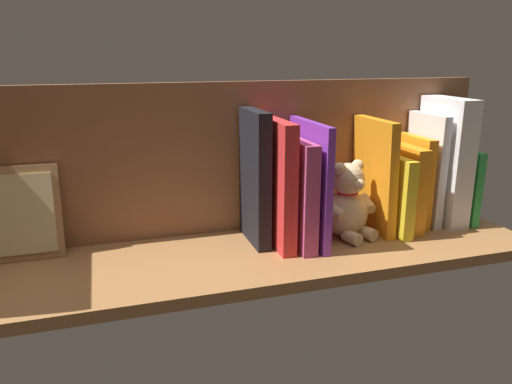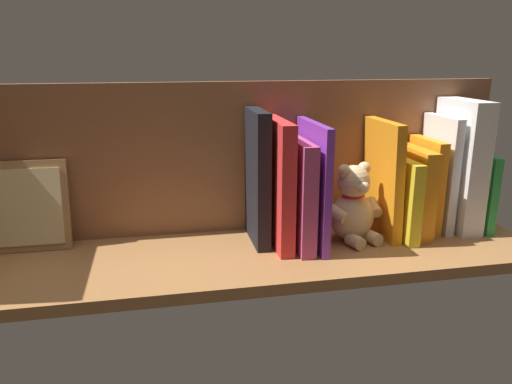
{
  "view_description": "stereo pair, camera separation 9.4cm",
  "coord_description": "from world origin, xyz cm",
  "px_view_note": "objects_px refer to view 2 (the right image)",
  "views": [
    {
      "loc": [
        27.04,
        86.21,
        37.54
      ],
      "look_at": [
        0.0,
        0.0,
        11.87
      ],
      "focal_mm": 34.83,
      "sensor_mm": 36.0,
      "label": 1
    },
    {
      "loc": [
        17.95,
        88.55,
        37.54
      ],
      "look_at": [
        0.0,
        0.0,
        11.87
      ],
      "focal_mm": 34.83,
      "sensor_mm": 36.0,
      "label": 2
    }
  ],
  "objects_px": {
    "teddy_bear": "(353,207)",
    "picture_frame_leaning": "(28,206)",
    "dictionary_thick_white": "(460,165)",
    "book_0": "(474,190)"
  },
  "relations": [
    {
      "from": "dictionary_thick_white",
      "to": "teddy_bear",
      "type": "xyz_separation_m",
      "value": [
        0.25,
        0.03,
        -0.07
      ]
    },
    {
      "from": "book_0",
      "to": "picture_frame_leaning",
      "type": "bearing_deg",
      "value": -3.0
    },
    {
      "from": "teddy_bear",
      "to": "picture_frame_leaning",
      "type": "height_order",
      "value": "picture_frame_leaning"
    },
    {
      "from": "book_0",
      "to": "teddy_bear",
      "type": "height_order",
      "value": "book_0"
    },
    {
      "from": "picture_frame_leaning",
      "to": "dictionary_thick_white",
      "type": "bearing_deg",
      "value": 176.76
    },
    {
      "from": "book_0",
      "to": "dictionary_thick_white",
      "type": "bearing_deg",
      "value": 1.95
    },
    {
      "from": "teddy_bear",
      "to": "picture_frame_leaning",
      "type": "relative_size",
      "value": 0.91
    },
    {
      "from": "teddy_bear",
      "to": "dictionary_thick_white",
      "type": "bearing_deg",
      "value": 169.6
    },
    {
      "from": "book_0",
      "to": "teddy_bear",
      "type": "bearing_deg",
      "value": 5.63
    },
    {
      "from": "teddy_bear",
      "to": "picture_frame_leaning",
      "type": "xyz_separation_m",
      "value": [
        0.63,
        -0.08,
        0.02
      ]
    }
  ]
}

